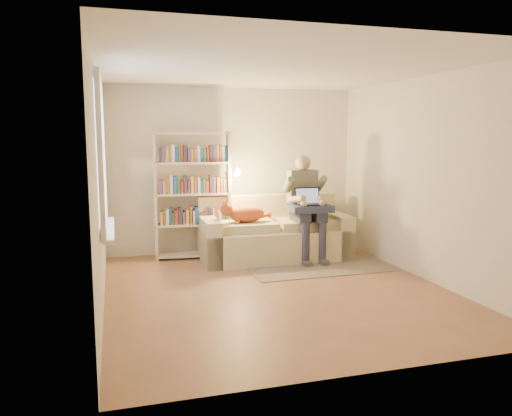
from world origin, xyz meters
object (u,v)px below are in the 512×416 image
object	(u,v)px
cat	(241,214)
laptop	(311,200)
sofa	(273,236)
person	(306,201)
bookshelf	(193,189)

from	to	relation	value
cat	laptop	bearing A→B (deg)	-8.97
sofa	laptop	xyz separation A→B (m)	(0.47, -0.31, 0.57)
person	sofa	bearing A→B (deg)	160.08
cat	sofa	bearing A→B (deg)	14.73
person	cat	xyz separation A→B (m)	(-0.99, 0.04, -0.16)
sofa	person	world-z (taller)	person
person	bookshelf	world-z (taller)	bookshelf
sofa	bookshelf	size ratio (longest dim) A/B	1.16
sofa	person	xyz separation A→B (m)	(0.45, -0.17, 0.54)
cat	laptop	world-z (taller)	laptop
sofa	person	distance (m)	0.73
person	laptop	bearing A→B (deg)	-77.40
cat	bookshelf	xyz separation A→B (m)	(-0.62, 0.47, 0.33)
person	bookshelf	xyz separation A→B (m)	(-1.61, 0.52, 0.17)
laptop	person	bearing A→B (deg)	102.60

